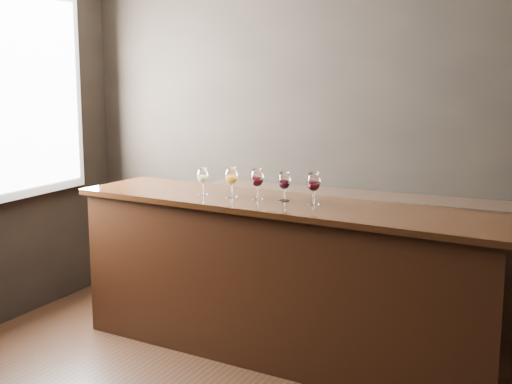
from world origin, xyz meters
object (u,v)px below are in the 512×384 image
at_px(glass_red_a, 257,178).
at_px(glass_red_c, 314,182).
at_px(back_bar_shelf, 380,264).
at_px(glass_amber, 231,177).
at_px(glass_red_b, 284,181).
at_px(glass_white, 203,176).
at_px(bar_counter, 285,283).

bearing_deg(glass_red_a, glass_red_c, -0.22).
distance_m(back_bar_shelf, glass_red_a, 1.22).
bearing_deg(glass_red_a, glass_amber, -177.87).
bearing_deg(glass_red_b, glass_white, -177.87).
xyz_separation_m(glass_amber, glass_red_c, (0.60, 0.01, 0.00)).
bearing_deg(glass_white, bar_counter, -1.22).
bearing_deg(bar_counter, back_bar_shelf, 65.92).
bearing_deg(bar_counter, glass_red_c, 11.26).
height_order(bar_counter, glass_white, glass_white).
bearing_deg(bar_counter, glass_red_b, 134.36).
distance_m(glass_amber, glass_red_b, 0.39).
xyz_separation_m(glass_red_b, glass_red_c, (0.22, -0.02, 0.01)).
height_order(bar_counter, glass_red_b, glass_red_b).
bearing_deg(back_bar_shelf, glass_amber, -138.53).
bearing_deg(glass_amber, bar_counter, -1.79).
xyz_separation_m(glass_amber, glass_red_b, (0.39, 0.02, -0.01)).
bearing_deg(back_bar_shelf, glass_red_a, -131.45).
distance_m(back_bar_shelf, glass_white, 1.48).
relative_size(back_bar_shelf, glass_red_b, 14.54).
relative_size(glass_red_a, glass_red_b, 1.07).
distance_m(glass_red_a, glass_red_b, 0.19).
relative_size(bar_counter, back_bar_shelf, 1.04).
bearing_deg(back_bar_shelf, bar_counter, -119.64).
distance_m(glass_amber, glass_red_c, 0.60).
bearing_deg(glass_red_b, bar_counter, -51.21).
bearing_deg(glass_white, glass_amber, -0.19).
height_order(bar_counter, glass_red_c, glass_red_c).
relative_size(glass_amber, glass_red_b, 1.05).
height_order(back_bar_shelf, glass_amber, glass_amber).
relative_size(glass_amber, glass_red_a, 0.99).
bearing_deg(glass_red_a, bar_counter, -5.18).
bearing_deg(glass_amber, glass_red_a, 2.13).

